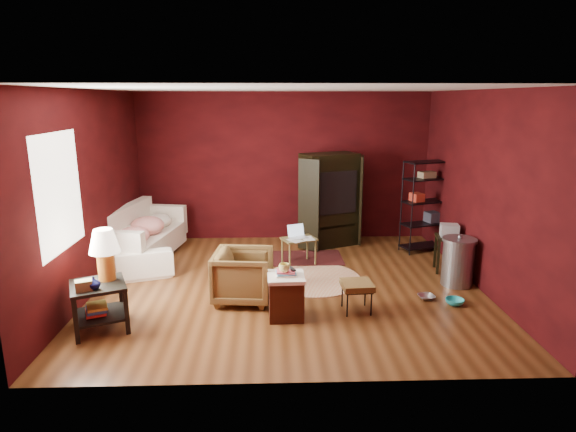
% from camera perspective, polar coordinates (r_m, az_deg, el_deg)
% --- Properties ---
extents(room, '(5.54, 5.04, 2.84)m').
position_cam_1_polar(room, '(6.74, -0.28, 2.89)').
color(room, brown).
rests_on(room, ground).
extents(sofa, '(1.24, 2.23, 0.84)m').
position_cam_1_polar(sofa, '(8.48, -17.06, -2.28)').
color(sofa, white).
rests_on(sofa, ground).
extents(armchair, '(0.77, 0.82, 0.78)m').
position_cam_1_polar(armchair, '(6.53, -5.29, -6.79)').
color(armchair, black).
rests_on(armchair, ground).
extents(pet_bowl_steel, '(0.23, 0.08, 0.23)m').
position_cam_1_polar(pet_bowl_steel, '(6.91, 16.12, -8.56)').
color(pet_bowl_steel, '#AFB1B6').
rests_on(pet_bowl_steel, ground).
extents(pet_bowl_turquoise, '(0.25, 0.09, 0.25)m').
position_cam_1_polar(pet_bowl_turquoise, '(6.85, 19.20, -8.93)').
color(pet_bowl_turquoise, '#26AFB5').
rests_on(pet_bowl_turquoise, ground).
extents(vase, '(0.19, 0.20, 0.15)m').
position_cam_1_polar(vase, '(5.92, -22.03, -7.38)').
color(vase, '#0C0F3E').
rests_on(vase, side_table).
extents(mug, '(0.16, 0.14, 0.13)m').
position_cam_1_polar(mug, '(5.88, -0.45, -6.04)').
color(mug, '#E0CF6D').
rests_on(mug, hamper).
extents(side_table, '(0.79, 0.79, 1.19)m').
position_cam_1_polar(side_table, '(6.09, -21.23, -5.98)').
color(side_table, black).
rests_on(side_table, ground).
extents(sofa_cushions, '(1.12, 2.10, 0.83)m').
position_cam_1_polar(sofa_cushions, '(8.50, -16.94, -2.30)').
color(sofa_cushions, white).
rests_on(sofa_cushions, sofa).
extents(hamper, '(0.46, 0.46, 0.64)m').
position_cam_1_polar(hamper, '(6.07, -0.24, -9.39)').
color(hamper, '#4A1D11').
rests_on(hamper, ground).
extents(footstool, '(0.41, 0.41, 0.39)m').
position_cam_1_polar(footstool, '(6.27, 8.17, -8.23)').
color(footstool, black).
rests_on(footstool, ground).
extents(rug_round, '(1.48, 1.48, 0.01)m').
position_cam_1_polar(rug_round, '(7.39, 2.93, -7.40)').
color(rug_round, beige).
rests_on(rug_round, ground).
extents(rug_oriental, '(1.21, 0.81, 0.01)m').
position_cam_1_polar(rug_oriental, '(8.28, 2.28, -4.98)').
color(rug_oriental, '#4F1515').
rests_on(rug_oriental, ground).
extents(laptop_desk, '(0.63, 0.56, 0.66)m').
position_cam_1_polar(laptop_desk, '(7.87, 1.27, -2.97)').
color(laptop_desk, brown).
rests_on(laptop_desk, ground).
extents(tv_armoire, '(1.24, 1.01, 1.71)m').
position_cam_1_polar(tv_armoire, '(8.85, 4.95, 2.10)').
color(tv_armoire, black).
rests_on(tv_armoire, ground).
extents(wire_shelving, '(0.86, 0.58, 1.62)m').
position_cam_1_polar(wire_shelving, '(8.84, 15.99, 1.59)').
color(wire_shelving, black).
rests_on(wire_shelving, ground).
extents(small_stand, '(0.45, 0.45, 0.77)m').
position_cam_1_polar(small_stand, '(7.94, 18.53, -2.30)').
color(small_stand, black).
rests_on(small_stand, ground).
extents(trash_can, '(0.57, 0.57, 0.77)m').
position_cam_1_polar(trash_can, '(7.47, 19.48, -5.09)').
color(trash_can, gray).
rests_on(trash_can, ground).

